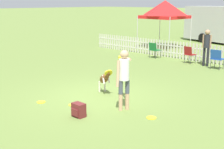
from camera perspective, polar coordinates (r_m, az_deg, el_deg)
ground_plane at (r=10.04m, az=-2.23°, el=-4.10°), size 240.00×240.00×0.00m
handler_person at (r=8.63m, az=2.19°, el=0.40°), size 0.86×0.98×1.70m
leaping_dog at (r=10.20m, az=-1.34°, el=-0.67°), size 0.97×0.58×0.91m
frisbee_near_handler at (r=8.33m, az=7.22°, el=-7.84°), size 0.26×0.26×0.02m
frisbee_near_dog at (r=9.73m, az=-12.84°, el=-4.93°), size 0.26×0.26×0.02m
frisbee_midfield at (r=9.31m, az=-7.14°, el=-5.53°), size 0.26×0.26×0.02m
backpack_on_grass at (r=8.35m, az=-6.14°, el=-6.49°), size 0.36×0.27×0.37m
picket_fence at (r=16.03m, az=17.88°, el=3.51°), size 16.08×0.04×0.91m
folding_chair_blue_left at (r=14.71m, az=18.61°, el=2.98°), size 0.51×0.53×0.90m
folding_chair_center at (r=16.92m, az=7.72°, el=4.67°), size 0.53×0.54×0.84m
folding_chair_green_right at (r=15.74m, az=13.93°, el=3.80°), size 0.48×0.50×0.85m
canopy_tent_main at (r=20.51m, az=9.66°, el=11.64°), size 2.50×2.50×3.05m
spectator_standing at (r=15.23m, az=16.94°, el=5.36°), size 0.41×0.27×1.72m
equipment_trailer at (r=24.40m, az=19.25°, el=8.75°), size 6.18×3.37×2.62m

